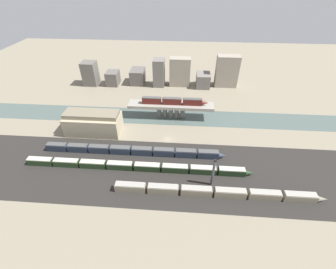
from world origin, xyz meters
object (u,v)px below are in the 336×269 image
(train_yard_far, at_px, (134,151))
(signal_tower, at_px, (213,173))
(train_on_bridge, at_px, (174,101))
(warehouse_building, at_px, (93,123))
(train_yard_mid, at_px, (137,166))
(train_yard_near, at_px, (217,192))

(train_yard_far, distance_m, signal_tower, 41.44)
(train_on_bridge, height_order, warehouse_building, train_on_bridge)
(train_yard_mid, relative_size, warehouse_building, 3.53)
(train_yard_mid, bearing_deg, train_yard_far, 109.16)
(train_on_bridge, height_order, train_yard_far, train_on_bridge)
(train_yard_mid, distance_m, warehouse_building, 40.43)
(train_on_bridge, height_order, signal_tower, signal_tower)
(train_yard_near, height_order, warehouse_building, warehouse_building)
(train_yard_near, bearing_deg, warehouse_building, 148.31)
(train_yard_near, xyz_separation_m, train_yard_far, (-39.05, 22.93, 0.06))
(train_on_bridge, distance_m, train_yard_mid, 49.52)
(train_yard_far, bearing_deg, signal_tower, -24.72)
(train_yard_mid, distance_m, signal_tower, 34.75)
(train_yard_mid, xyz_separation_m, train_yard_far, (-3.67, 10.56, 0.25))
(train_yard_mid, relative_size, signal_tower, 7.23)
(train_on_bridge, xyz_separation_m, warehouse_building, (-43.86, -18.83, -5.06))
(warehouse_building, distance_m, signal_tower, 71.65)
(train_on_bridge, bearing_deg, train_yard_mid, -107.46)
(train_on_bridge, relative_size, train_yard_far, 0.44)
(warehouse_building, bearing_deg, train_yard_near, -31.69)
(train_yard_mid, bearing_deg, signal_tower, -11.15)
(warehouse_building, xyz_separation_m, signal_tower, (62.97, -34.18, 0.95))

